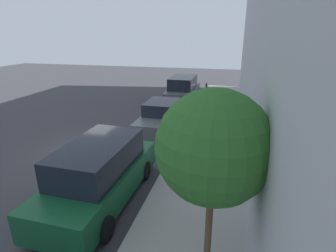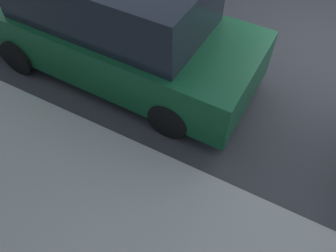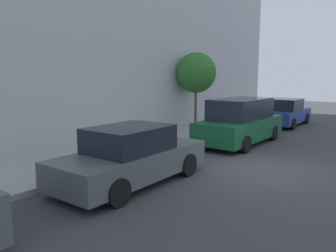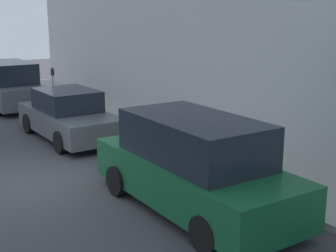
# 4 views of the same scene
# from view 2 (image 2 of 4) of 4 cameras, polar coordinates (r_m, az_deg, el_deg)

# --- Properties ---
(ground_plane) EXTENTS (60.00, 60.00, 0.00)m
(ground_plane) POSITION_cam_2_polar(r_m,az_deg,el_deg) (7.09, 25.45, 10.77)
(ground_plane) COLOR #38383D
(parked_minivan_second) EXTENTS (2.02, 4.94, 1.90)m
(parked_minivan_second) POSITION_cam_2_polar(r_m,az_deg,el_deg) (5.70, -9.38, 16.95)
(parked_minivan_second) COLOR #14512D
(parked_minivan_second) RESTS_ON ground_plane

